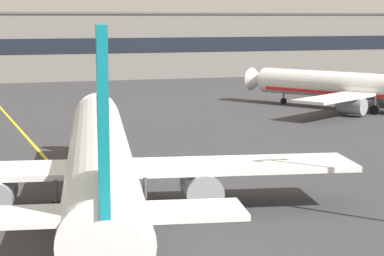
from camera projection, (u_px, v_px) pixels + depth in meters
taxiway_centreline at (55, 169)px, 58.61m from camera, size 5.72×179.93×0.01m
airliner_foreground at (100, 160)px, 44.75m from camera, size 32.34×41.29×11.65m
airliner_background at (372, 88)px, 93.44m from camera, size 26.91×33.41×10.52m
safety_cone_by_nose_gear at (74, 162)px, 60.10m from camera, size 0.44×0.44×0.55m
terminal_building at (46, 46)px, 141.18m from camera, size 153.13×12.40×12.80m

